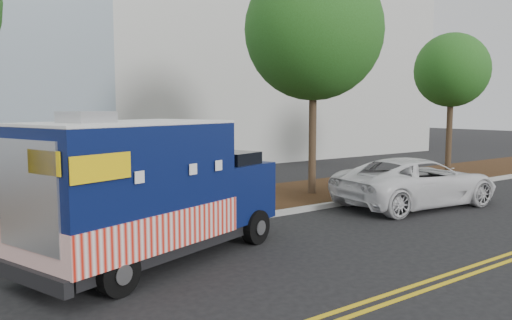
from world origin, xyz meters
TOP-DOWN VIEW (x-y plane):
  - ground at (0.00, 0.00)m, footprint 120.00×120.00m
  - curb at (0.00, 1.40)m, footprint 120.00×0.18m
  - mulch_strip at (0.00, 3.50)m, footprint 120.00×4.00m
  - centerline_near at (0.00, -4.45)m, footprint 120.00×0.10m
  - centerline_far at (0.00, -4.70)m, footprint 120.00×0.10m
  - tree_c at (5.60, 3.04)m, footprint 4.67×4.67m
  - tree_d at (14.09, 3.34)m, footprint 3.25×3.25m
  - food_truck at (-2.00, -0.48)m, footprint 6.12×3.82m
  - white_car at (7.28, -0.01)m, footprint 5.77×3.16m

SIDE VIEW (x-z plane):
  - ground at x=0.00m, z-range 0.00..0.00m
  - centerline_near at x=0.00m, z-range 0.00..0.01m
  - centerline_far at x=0.00m, z-range 0.00..0.01m
  - curb at x=0.00m, z-range 0.00..0.15m
  - mulch_strip at x=0.00m, z-range 0.00..0.15m
  - white_car at x=7.28m, z-range 0.00..1.53m
  - food_truck at x=-2.00m, z-range -0.14..2.90m
  - tree_d at x=14.09m, z-range 1.54..7.91m
  - tree_c at x=5.60m, z-range 1.66..9.67m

